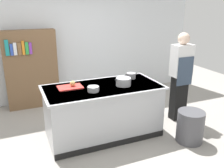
{
  "coord_description": "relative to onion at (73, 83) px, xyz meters",
  "views": [
    {
      "loc": [
        -1.36,
        -3.6,
        2.23
      ],
      "look_at": [
        0.25,
        0.2,
        0.85
      ],
      "focal_mm": 39.06,
      "sensor_mm": 36.0,
      "label": 1
    }
  ],
  "objects": [
    {
      "name": "bookshelf",
      "position": [
        -0.51,
        1.63,
        -0.11
      ],
      "size": [
        1.1,
        0.31,
        1.7
      ],
      "color": "brown",
      "rests_on": "ground_plane"
    },
    {
      "name": "trash_bin",
      "position": [
        1.73,
        -0.94,
        -0.7
      ],
      "size": [
        0.44,
        0.44,
        0.54
      ],
      "primitive_type": "cylinder",
      "color": "#4C4C51",
      "rests_on": "ground_plane"
    },
    {
      "name": "onion",
      "position": [
        0.0,
        0.0,
        0.0
      ],
      "size": [
        0.09,
        0.09,
        0.09
      ],
      "primitive_type": "sphere",
      "color": "tan",
      "rests_on": "cutting_board"
    },
    {
      "name": "person_chef",
      "position": [
        2.07,
        -0.16,
        -0.05
      ],
      "size": [
        0.38,
        0.25,
        1.72
      ],
      "rotation": [
        0.0,
        0.0,
        1.56
      ],
      "color": "black",
      "rests_on": "ground_plane"
    },
    {
      "name": "cutting_board",
      "position": [
        -0.05,
        -0.01,
        -0.06
      ],
      "size": [
        0.4,
        0.28,
        0.02
      ],
      "primitive_type": "cube",
      "color": "red",
      "rests_on": "counter_island"
    },
    {
      "name": "ground_plane",
      "position": [
        0.47,
        -0.16,
        -0.97
      ],
      "size": [
        10.0,
        10.0,
        0.0
      ],
      "primitive_type": "plane",
      "color": "#9E9991"
    },
    {
      "name": "mixing_bowl",
      "position": [
        0.25,
        -0.33,
        -0.02
      ],
      "size": [
        0.18,
        0.18,
        0.08
      ],
      "primitive_type": "cylinder",
      "color": "#B7BABF",
      "rests_on": "counter_island"
    },
    {
      "name": "stock_pot",
      "position": [
        0.81,
        -0.25,
        0.0
      ],
      "size": [
        0.32,
        0.25,
        0.13
      ],
      "color": "#B7BABF",
      "rests_on": "counter_island"
    },
    {
      "name": "sauce_pan",
      "position": [
        1.12,
        0.07,
        -0.01
      ],
      "size": [
        0.24,
        0.17,
        0.1
      ],
      "color": "#99999E",
      "rests_on": "counter_island"
    },
    {
      "name": "back_wall",
      "position": [
        0.47,
        1.94,
        0.53
      ],
      "size": [
        6.4,
        0.12,
        3.0
      ],
      "primitive_type": "cube",
      "color": "silver",
      "rests_on": "ground_plane"
    },
    {
      "name": "counter_island",
      "position": [
        0.47,
        -0.16,
        -0.5
      ],
      "size": [
        1.98,
        0.98,
        0.9
      ],
      "color": "#B7BABF",
      "rests_on": "ground_plane"
    }
  ]
}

